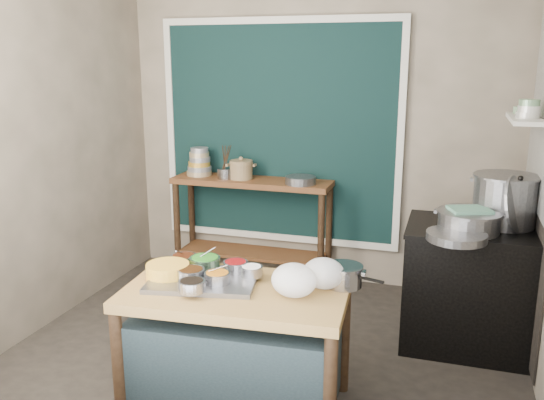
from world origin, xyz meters
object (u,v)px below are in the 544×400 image
(back_counter, at_px, (252,230))
(stove_block, at_px, (470,288))
(condiment_tray, at_px, (203,280))
(steamer, at_px, (469,221))
(yellow_basin, at_px, (168,272))
(saucepan, at_px, (344,275))
(utensil_cup, at_px, (226,173))
(prep_table, at_px, (237,349))
(stock_pot, at_px, (505,200))
(ceramic_crock, at_px, (241,171))

(back_counter, xyz_separation_m, stove_block, (1.90, -0.73, -0.05))
(condiment_tray, distance_m, steamer, 1.82)
(yellow_basin, bearing_deg, saucepan, 12.27)
(stove_block, height_order, condiment_tray, stove_block)
(utensil_cup, bearing_deg, yellow_basin, -78.10)
(prep_table, xyz_separation_m, condiment_tray, (-0.21, 0.03, 0.39))
(saucepan, relative_size, stock_pot, 0.50)
(saucepan, bearing_deg, condiment_tray, -149.59)
(prep_table, distance_m, ceramic_crock, 2.16)
(prep_table, xyz_separation_m, utensil_cup, (-0.83, 1.91, 0.62))
(utensil_cup, relative_size, steamer, 0.36)
(condiment_tray, distance_m, utensil_cup, 1.99)
(yellow_basin, height_order, ceramic_crock, ceramic_crock)
(yellow_basin, bearing_deg, prep_table, -0.71)
(back_counter, relative_size, stock_pot, 3.19)
(condiment_tray, height_order, yellow_basin, yellow_basin)
(saucepan, xyz_separation_m, stock_pot, (0.91, 1.11, 0.25))
(utensil_cup, bearing_deg, stock_pot, -13.99)
(utensil_cup, bearing_deg, condiment_tray, -71.88)
(back_counter, relative_size, stove_block, 1.61)
(stove_block, distance_m, condiment_tray, 1.96)
(prep_table, distance_m, yellow_basin, 0.60)
(steamer, bearing_deg, utensil_cup, 158.65)
(yellow_basin, distance_m, ceramic_crock, 1.97)
(condiment_tray, bearing_deg, yellow_basin, -173.61)
(back_counter, distance_m, steamer, 2.09)
(steamer, bearing_deg, stove_block, 67.35)
(saucepan, xyz_separation_m, utensil_cup, (-1.40, 1.69, 0.19))
(utensil_cup, bearing_deg, prep_table, -66.53)
(yellow_basin, bearing_deg, stove_block, 35.29)
(prep_table, height_order, stock_pot, stock_pot)
(prep_table, xyz_separation_m, stove_block, (1.30, 1.23, 0.05))
(ceramic_crock, bearing_deg, back_counter, 10.32)
(saucepan, distance_m, stock_pot, 1.46)
(back_counter, xyz_separation_m, stock_pot, (2.08, -0.62, 0.58))
(back_counter, xyz_separation_m, steamer, (1.85, -0.86, 0.48))
(stock_pot, bearing_deg, condiment_tray, -142.29)
(yellow_basin, xyz_separation_m, stock_pot, (1.90, 1.33, 0.26))
(back_counter, relative_size, steamer, 3.34)
(prep_table, height_order, ceramic_crock, ceramic_crock)
(stove_block, bearing_deg, stock_pot, 31.51)
(saucepan, distance_m, ceramic_crock, 2.14)
(ceramic_crock, bearing_deg, yellow_basin, -82.17)
(ceramic_crock, xyz_separation_m, stock_pot, (2.17, -0.60, 0.03))
(stove_block, distance_m, ceramic_crock, 2.20)
(saucepan, height_order, steamer, steamer)
(utensil_cup, height_order, stock_pot, stock_pot)
(condiment_tray, relative_size, steamer, 1.41)
(condiment_tray, bearing_deg, steamer, 36.24)
(yellow_basin, bearing_deg, condiment_tray, 6.39)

